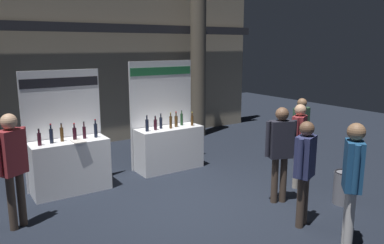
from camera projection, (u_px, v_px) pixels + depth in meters
ground_plane at (191, 206)px, 6.85m from camera, size 24.00×24.00×0.00m
hall_colonnade at (88, 40)px, 10.49m from camera, size 11.27×1.19×6.03m
exhibitor_booth_0 at (69, 161)px, 7.45m from camera, size 1.54×0.71×2.38m
exhibitor_booth_1 at (168, 143)px, 8.83m from camera, size 1.61×0.66×2.50m
trash_bin at (344, 188)px, 6.91m from camera, size 0.36×0.36×0.62m
visitor_0 at (301, 127)px, 8.87m from camera, size 0.53×0.22×1.65m
visitor_1 at (352, 175)px, 5.22m from camera, size 0.41×0.40×1.84m
visitor_2 at (13, 160)px, 5.84m from camera, size 0.49×0.39×1.85m
visitor_3 at (299, 139)px, 7.58m from camera, size 0.47×0.35×1.72m
visitor_5 at (305, 165)px, 5.92m from camera, size 0.49×0.34×1.72m
visitor_6 at (281, 146)px, 6.82m from camera, size 0.55×0.36×1.78m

